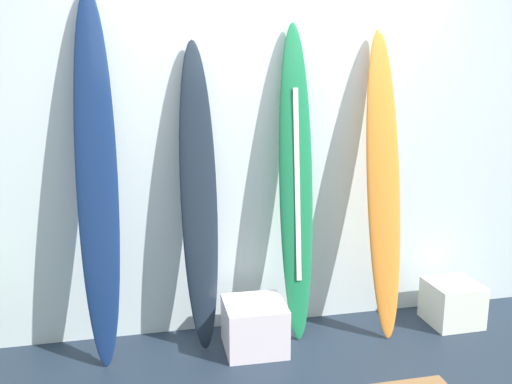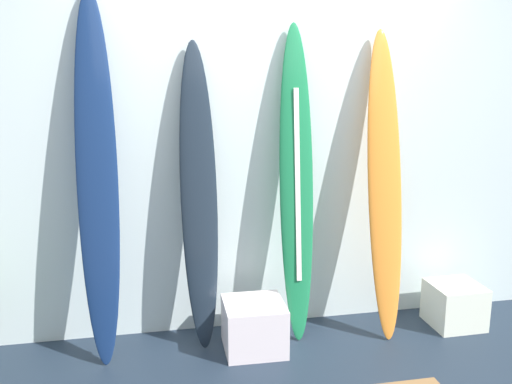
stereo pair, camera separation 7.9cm
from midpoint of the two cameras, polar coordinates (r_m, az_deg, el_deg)
The scene contains 7 objects.
wall_back at distance 3.95m, azimuth 0.76°, elevation 6.53°, with size 7.20×0.20×2.80m, color silver.
surfboard_navy at distance 3.58m, azimuth -16.13°, elevation 0.77°, with size 0.25×0.40×2.27m.
surfboard_charcoal at distance 3.67m, azimuth -6.31°, elevation -0.84°, with size 0.25×0.33×1.97m.
surfboard_emerald at distance 3.77m, azimuth 3.40°, elevation 0.45°, with size 0.23×0.34×2.09m.
surfboard_sunset at distance 3.92m, azimuth 12.01°, elevation 0.64°, with size 0.24×0.45×2.05m.
display_block_left at distance 4.39m, azimuth 18.46°, elevation -10.42°, with size 0.35×0.35×0.30m.
display_block_center at distance 3.82m, azimuth -0.76°, elevation -13.18°, with size 0.40×0.40×0.32m.
Camera 1 is at (-0.95, -2.51, 1.85)m, focal length 40.20 mm.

